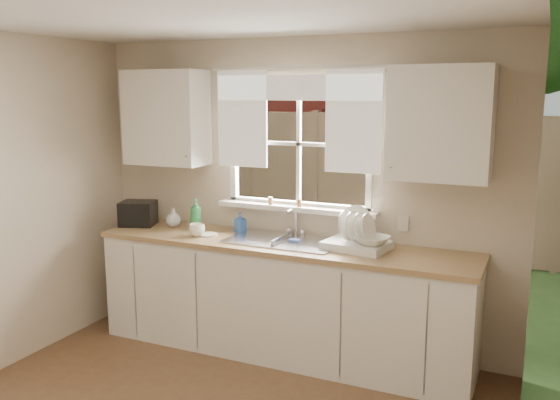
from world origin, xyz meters
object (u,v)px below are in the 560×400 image
at_px(dish_rack, 357,240).
at_px(soap_bottle_a, 196,214).
at_px(cup, 197,230).
at_px(black_appliance, 138,213).

distance_m(dish_rack, soap_bottle_a, 1.45).
height_order(dish_rack, cup, dish_rack).
xyz_separation_m(cup, black_appliance, (-0.69, 0.13, 0.06)).
bearing_deg(cup, dish_rack, 9.47).
height_order(dish_rack, black_appliance, dish_rack).
xyz_separation_m(dish_rack, black_appliance, (-1.99, -0.02, 0.04)).
xyz_separation_m(dish_rack, soap_bottle_a, (-1.45, 0.06, 0.06)).
height_order(soap_bottle_a, black_appliance, soap_bottle_a).
relative_size(soap_bottle_a, black_appliance, 0.92).
bearing_deg(black_appliance, cup, -30.48).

